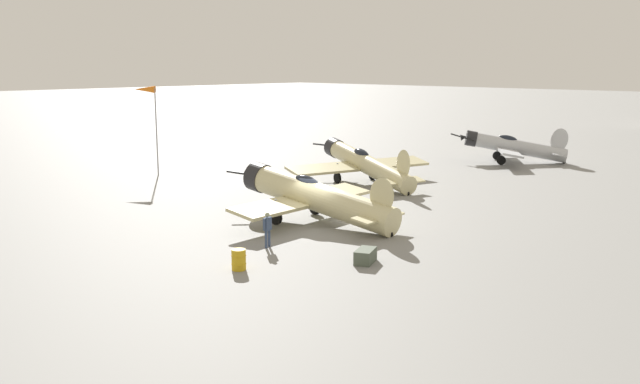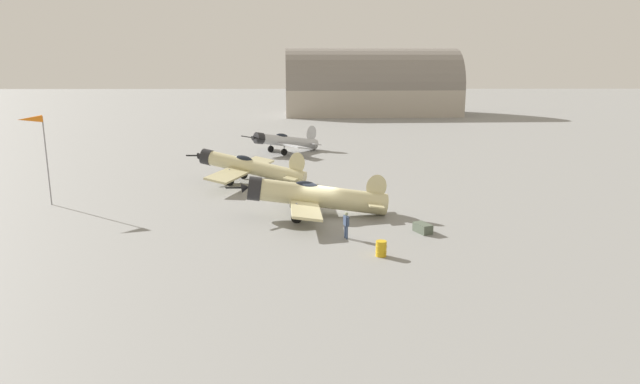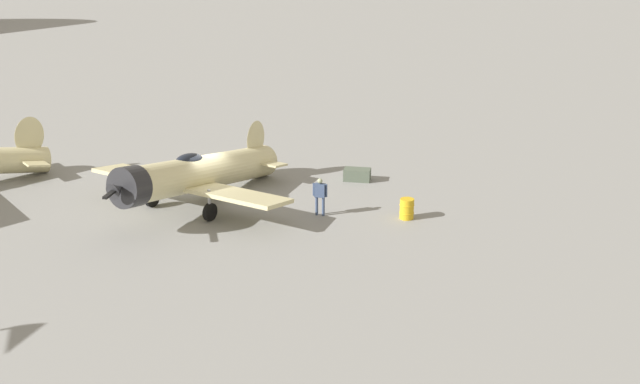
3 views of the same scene
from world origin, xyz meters
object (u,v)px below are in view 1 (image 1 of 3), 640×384
at_px(windsock_mast, 146,94).
at_px(ground_crew_mechanic, 267,226).
at_px(airplane_mid_apron, 365,164).
at_px(equipment_crate, 365,256).
at_px(fuel_drum, 239,260).
at_px(airplane_far_line, 512,146).
at_px(airplane_foreground, 313,196).

bearing_deg(windsock_mast, ground_crew_mechanic, -20.29).
bearing_deg(airplane_mid_apron, ground_crew_mechanic, 131.85).
distance_m(airplane_mid_apron, equipment_crate, 20.64).
bearing_deg(windsock_mast, airplane_mid_apron, 28.80).
relative_size(equipment_crate, fuel_drum, 1.66).
relative_size(equipment_crate, windsock_mast, 0.22).
bearing_deg(ground_crew_mechanic, windsock_mast, -38.43).
relative_size(airplane_far_line, equipment_crate, 6.34).
distance_m(ground_crew_mechanic, fuel_drum, 3.89).
distance_m(airplane_foreground, ground_crew_mechanic, 5.79).
xyz_separation_m(ground_crew_mechanic, windsock_mast, (-23.37, 8.64, 5.35)).
height_order(airplane_far_line, fuel_drum, airplane_far_line).
xyz_separation_m(airplane_foreground, fuel_drum, (3.94, -8.75, -1.05)).
xyz_separation_m(airplane_far_line, equipment_crate, (10.71, -33.58, -1.16)).
distance_m(fuel_drum, windsock_mast, 28.55).
relative_size(airplane_mid_apron, equipment_crate, 7.65).
bearing_deg(airplane_foreground, airplane_far_line, -86.84).
bearing_deg(airplane_foreground, airplane_mid_apron, -66.73).
xyz_separation_m(fuel_drum, windsock_mast, (-25.20, 12.02, 5.94)).
height_order(airplane_mid_apron, windsock_mast, windsock_mast).
height_order(airplane_mid_apron, equipment_crate, airplane_mid_apron).
bearing_deg(fuel_drum, equipment_crate, 54.32).
relative_size(airplane_mid_apron, fuel_drum, 12.72).
xyz_separation_m(airplane_far_line, windsock_mast, (-17.79, -26.15, 4.92)).
bearing_deg(airplane_foreground, fuel_drum, 110.63).
xyz_separation_m(ground_crew_mechanic, fuel_drum, (1.83, -3.38, -0.59)).
relative_size(airplane_foreground, equipment_crate, 7.68).
height_order(fuel_drum, windsock_mast, windsock_mast).
bearing_deg(equipment_crate, airplane_far_line, 107.70).
height_order(airplane_mid_apron, fuel_drum, airplane_mid_apron).
xyz_separation_m(airplane_far_line, fuel_drum, (7.42, -38.17, -1.02)).
bearing_deg(windsock_mast, equipment_crate, -14.61).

